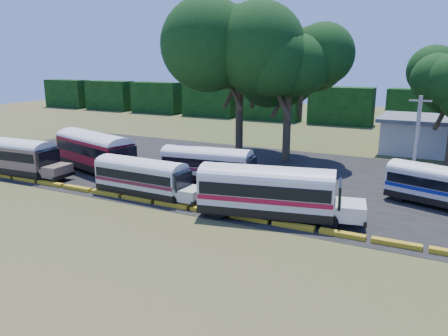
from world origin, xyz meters
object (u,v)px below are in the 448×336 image
at_px(bus_cream_west, 143,175).
at_px(tree_west, 240,48).
at_px(bus_red, 96,150).
at_px(bus_white_red, 270,189).
at_px(bus_beige, 14,155).

relative_size(bus_cream_west, tree_west, 0.57).
xyz_separation_m(bus_red, bus_white_red, (18.81, -4.30, -0.14)).
bearing_deg(bus_red, bus_beige, -125.83).
bearing_deg(bus_red, bus_white_red, 3.92).
height_order(bus_beige, bus_white_red, bus_white_red).
distance_m(bus_beige, bus_red, 7.07).
relative_size(bus_red, bus_cream_west, 1.28).
xyz_separation_m(bus_cream_west, bus_white_red, (10.25, -0.12, 0.32)).
xyz_separation_m(bus_white_red, tree_west, (-10.06, 16.86, 9.35)).
relative_size(bus_cream_west, bus_white_red, 0.82).
height_order(bus_beige, tree_west, tree_west).
height_order(bus_red, tree_west, tree_west).
height_order(bus_red, bus_cream_west, bus_red).
bearing_deg(bus_white_red, bus_cream_west, 167.46).
relative_size(bus_white_red, tree_west, 0.70).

